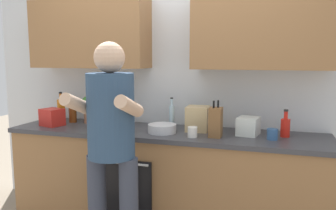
{
  "coord_description": "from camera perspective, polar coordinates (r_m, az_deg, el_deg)",
  "views": [
    {
      "loc": [
        0.92,
        -2.85,
        1.55
      ],
      "look_at": [
        0.07,
        -0.1,
        1.15
      ],
      "focal_mm": 36.53,
      "sensor_mm": 36.0,
      "label": 1
    }
  ],
  "objects": [
    {
      "name": "bottle_syrup",
      "position": [
        3.18,
        -11.64,
        -1.68
      ],
      "size": [
        0.06,
        0.06,
        0.29
      ],
      "color": "#8C4C14",
      "rests_on": "counter"
    },
    {
      "name": "knife_block",
      "position": [
        2.84,
        7.94,
        -2.85
      ],
      "size": [
        0.1,
        0.14,
        0.3
      ],
      "color": "brown",
      "rests_on": "counter"
    },
    {
      "name": "counter",
      "position": [
        3.18,
        -0.7,
        -12.25
      ],
      "size": [
        2.84,
        0.67,
        0.9
      ],
      "color": "olive",
      "rests_on": "ground"
    },
    {
      "name": "grocery_bag_produce",
      "position": [
        2.97,
        13.25,
        -3.46
      ],
      "size": [
        0.2,
        0.22,
        0.15
      ],
      "primitive_type": "cube",
      "rotation": [
        0.0,
        0.0,
        -0.18
      ],
      "color": "silver",
      "rests_on": "counter"
    },
    {
      "name": "mixing_bowl",
      "position": [
        2.98,
        -0.99,
        -3.94
      ],
      "size": [
        0.25,
        0.25,
        0.08
      ],
      "primitive_type": "cylinder",
      "color": "silver",
      "rests_on": "counter"
    },
    {
      "name": "cup_coffee",
      "position": [
        2.82,
        4.1,
        -4.53
      ],
      "size": [
        0.08,
        0.08,
        0.09
      ],
      "primitive_type": "cylinder",
      "color": "white",
      "rests_on": "counter"
    },
    {
      "name": "grocery_bag_crisps",
      "position": [
        3.46,
        -18.76,
        -1.94
      ],
      "size": [
        0.23,
        0.21,
        0.16
      ],
      "primitive_type": "cube",
      "rotation": [
        0.0,
        0.0,
        -0.28
      ],
      "color": "red",
      "rests_on": "counter"
    },
    {
      "name": "cup_tea",
      "position": [
        2.86,
        17.01,
        -4.68
      ],
      "size": [
        0.09,
        0.09,
        0.09
      ],
      "primitive_type": "cylinder",
      "color": "#33598C",
      "rests_on": "counter"
    },
    {
      "name": "back_wall_unit",
      "position": [
        3.25,
        0.75,
        7.01
      ],
      "size": [
        4.0,
        0.38,
        2.5
      ],
      "color": "silver",
      "rests_on": "ground"
    },
    {
      "name": "bottle_oil",
      "position": [
        3.01,
        -6.45,
        -2.25
      ],
      "size": [
        0.07,
        0.07,
        0.29
      ],
      "color": "olive",
      "rests_on": "counter"
    },
    {
      "name": "potted_herb",
      "position": [
        3.51,
        -12.85,
        -0.39
      ],
      "size": [
        0.19,
        0.19,
        0.28
      ],
      "color": "#9E6647",
      "rests_on": "counter"
    },
    {
      "name": "bottle_vinegar",
      "position": [
        3.58,
        -15.61,
        -1.47
      ],
      "size": [
        0.08,
        0.08,
        0.2
      ],
      "color": "brown",
      "rests_on": "counter"
    },
    {
      "name": "grocery_bag_bread",
      "position": [
        3.06,
        4.98,
        -2.27
      ],
      "size": [
        0.21,
        0.22,
        0.22
      ],
      "primitive_type": "cube",
      "rotation": [
        0.0,
        0.0,
        0.05
      ],
      "color": "tan",
      "rests_on": "counter"
    },
    {
      "name": "bottle_water",
      "position": [
        3.17,
        0.62,
        -1.78
      ],
      "size": [
        0.05,
        0.05,
        0.29
      ],
      "color": "silver",
      "rests_on": "counter"
    },
    {
      "name": "bottle_hotsauce",
      "position": [
        2.98,
        18.99,
        -3.45
      ],
      "size": [
        0.08,
        0.08,
        0.23
      ],
      "color": "red",
      "rests_on": "counter"
    },
    {
      "name": "bottle_soy",
      "position": [
        3.29,
        -6.98,
        -1.53
      ],
      "size": [
        0.07,
        0.07,
        0.27
      ],
      "color": "black",
      "rests_on": "counter"
    },
    {
      "name": "person_standing",
      "position": [
        2.51,
        -9.49,
        -5.32
      ],
      "size": [
        0.49,
        0.45,
        1.66
      ],
      "color": "#383D4C",
      "rests_on": "ground"
    },
    {
      "name": "bottle_juice",
      "position": [
        3.69,
        -17.4,
        -0.73
      ],
      "size": [
        0.08,
        0.08,
        0.3
      ],
      "color": "orange",
      "rests_on": "counter"
    }
  ]
}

